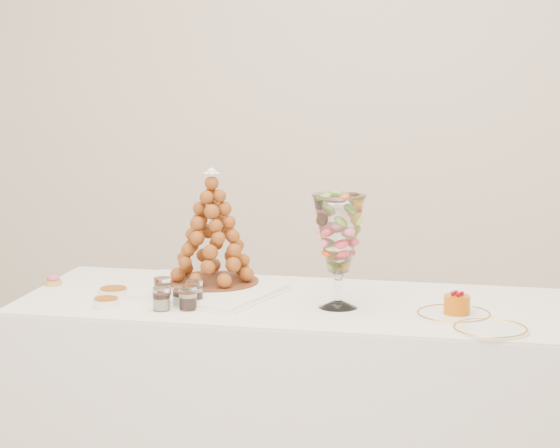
# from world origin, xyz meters

# --- Properties ---
(buffet_table) EXTENTS (1.83, 0.76, 0.69)m
(buffet_table) POSITION_xyz_m (-0.01, 0.31, 0.35)
(buffet_table) COLOR white
(buffet_table) RESTS_ON ground
(lace_tray) EXTENTS (0.62, 0.53, 0.02)m
(lace_tray) POSITION_xyz_m (-0.35, 0.35, 0.70)
(lace_tray) COLOR white
(lace_tray) RESTS_ON buffet_table
(macaron_vase) EXTENTS (0.17, 0.17, 0.37)m
(macaron_vase) POSITION_xyz_m (0.17, 0.26, 0.94)
(macaron_vase) COLOR white
(macaron_vase) RESTS_ON buffet_table
(cake_plate) EXTENTS (0.24, 0.24, 0.01)m
(cake_plate) POSITION_xyz_m (0.55, 0.22, 0.70)
(cake_plate) COLOR white
(cake_plate) RESTS_ON buffet_table
(spare_plate) EXTENTS (0.23, 0.23, 0.01)m
(spare_plate) POSITION_xyz_m (0.67, 0.07, 0.70)
(spare_plate) COLOR white
(spare_plate) RESTS_ON buffet_table
(pink_tart) EXTENTS (0.06, 0.06, 0.04)m
(pink_tart) POSITION_xyz_m (-0.88, 0.34, 0.71)
(pink_tart) COLOR tan
(pink_tart) RESTS_ON buffet_table
(verrine_a) EXTENTS (0.06, 0.06, 0.08)m
(verrine_a) POSITION_xyz_m (-0.43, 0.22, 0.73)
(verrine_a) COLOR white
(verrine_a) RESTS_ON buffet_table
(verrine_b) EXTENTS (0.06, 0.06, 0.07)m
(verrine_b) POSITION_xyz_m (-0.34, 0.15, 0.73)
(verrine_b) COLOR white
(verrine_b) RESTS_ON buffet_table
(verrine_c) EXTENTS (0.06, 0.06, 0.08)m
(verrine_c) POSITION_xyz_m (-0.31, 0.20, 0.73)
(verrine_c) COLOR white
(verrine_c) RESTS_ON buffet_table
(verrine_d) EXTENTS (0.07, 0.07, 0.08)m
(verrine_d) POSITION_xyz_m (-0.38, 0.09, 0.73)
(verrine_d) COLOR white
(verrine_d) RESTS_ON buffet_table
(verrine_e) EXTENTS (0.06, 0.06, 0.08)m
(verrine_e) POSITION_xyz_m (-0.30, 0.12, 0.73)
(verrine_e) COLOR white
(verrine_e) RESTS_ON buffet_table
(ramekin_back) EXTENTS (0.10, 0.10, 0.03)m
(ramekin_back) POSITION_xyz_m (-0.60, 0.21, 0.71)
(ramekin_back) COLOR white
(ramekin_back) RESTS_ON buffet_table
(ramekin_front) EXTENTS (0.09, 0.09, 0.03)m
(ramekin_front) POSITION_xyz_m (-0.58, 0.09, 0.71)
(ramekin_front) COLOR white
(ramekin_front) RESTS_ON buffet_table
(croquembouche) EXTENTS (0.33, 0.33, 0.41)m
(croquembouche) POSITION_xyz_m (-0.32, 0.45, 0.91)
(croquembouche) COLOR brown
(croquembouche) RESTS_ON lace_tray
(mousse_cake) EXTENTS (0.08, 0.08, 0.07)m
(mousse_cake) POSITION_xyz_m (0.56, 0.22, 0.73)
(mousse_cake) COLOR #C45F09
(mousse_cake) RESTS_ON cake_plate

